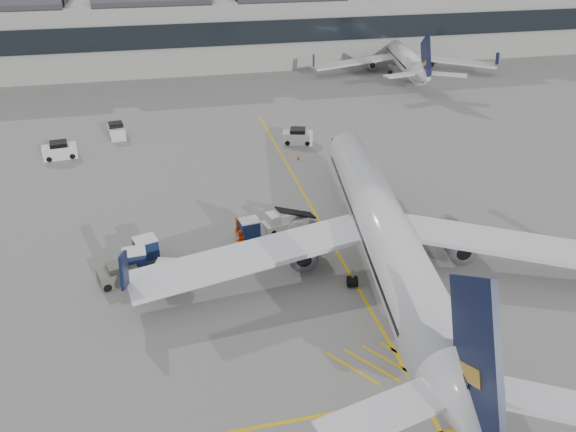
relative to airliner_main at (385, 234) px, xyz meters
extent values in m
plane|color=gray|center=(-12.45, -2.26, -3.15)|extent=(220.00, 220.00, 0.00)
cube|color=#9E9E99|center=(-12.45, 69.74, 2.35)|extent=(200.00, 20.00, 11.00)
cube|color=black|center=(-12.45, 59.54, 3.35)|extent=(200.00, 0.50, 3.60)
cube|color=gold|center=(-2.45, 7.74, -3.14)|extent=(0.25, 60.00, 0.01)
cylinder|color=silver|center=(0.10, 0.68, 0.05)|extent=(8.32, 30.74, 3.82)
cone|color=silver|center=(2.68, 17.78, 0.05)|extent=(4.39, 4.59, 3.82)
cone|color=silver|center=(-2.53, -16.81, 0.46)|extent=(4.51, 5.40, 3.82)
cube|color=silver|center=(-9.68, 0.61, -0.86)|extent=(17.66, 6.45, 0.36)
cube|color=silver|center=(9.43, -2.26, -0.86)|extent=(17.10, 11.01, 0.36)
cylinder|color=slate|center=(-5.65, 2.06, -1.57)|extent=(2.66, 3.94, 2.14)
cylinder|color=slate|center=(6.01, 0.31, -1.57)|extent=(2.66, 3.94, 2.14)
cube|color=black|center=(-2.44, -16.21, 3.31)|extent=(1.45, 7.70, 8.52)
cylinder|color=black|center=(1.84, 12.25, -2.82)|extent=(0.38, 0.69, 0.65)
cylinder|color=black|center=(-2.79, -1.45, -2.74)|extent=(0.83, 0.91, 0.81)
cylinder|color=black|center=(2.24, -2.21, -2.74)|extent=(0.83, 0.91, 0.81)
cylinder|color=silver|center=(24.83, 55.20, -0.48)|extent=(7.65, 25.59, 3.19)
cone|color=silver|center=(27.38, 69.38, -0.48)|extent=(3.74, 3.90, 3.19)
cone|color=silver|center=(22.21, 40.68, -0.14)|extent=(3.86, 4.57, 3.19)
cube|color=silver|center=(16.68, 55.37, -1.24)|extent=(14.69, 4.98, 0.30)
cube|color=silver|center=(32.53, 52.52, -1.24)|extent=(14.14, 9.50, 0.30)
cylinder|color=slate|center=(20.06, 56.49, -1.83)|extent=(2.29, 3.32, 1.78)
cylinder|color=slate|center=(29.74, 54.74, -1.83)|extent=(2.29, 3.32, 1.78)
cube|color=black|center=(22.30, 41.18, 2.23)|extent=(1.39, 6.39, 7.10)
cylinder|color=black|center=(26.56, 64.79, -2.88)|extent=(0.33, 0.58, 0.54)
cylinder|color=black|center=(22.37, 53.49, -2.81)|extent=(0.70, 0.77, 0.68)
cylinder|color=black|center=(26.54, 52.74, -2.81)|extent=(0.70, 0.77, 0.68)
cube|color=silver|center=(-5.60, 7.94, -2.79)|extent=(4.13, 2.43, 0.71)
cube|color=black|center=(-4.62, 8.19, -1.98)|extent=(3.62, 1.93, 1.51)
cube|color=silver|center=(-6.69, 7.66, -2.08)|extent=(1.21, 1.51, 0.92)
cylinder|color=black|center=(-6.81, 6.90, -2.92)|extent=(0.48, 0.29, 0.45)
cylinder|color=black|center=(-7.16, 8.28, -2.92)|extent=(0.48, 0.29, 0.45)
cylinder|color=black|center=(-4.05, 7.59, -2.92)|extent=(0.48, 0.29, 0.45)
cylinder|color=black|center=(-4.39, 8.98, -2.92)|extent=(0.48, 0.29, 0.45)
cube|color=gray|center=(-8.83, 6.82, -2.98)|extent=(1.81, 1.56, 0.12)
cube|color=#14234F|center=(-8.83, 6.82, -2.21)|extent=(1.66, 1.50, 1.40)
cube|color=silver|center=(-8.83, 6.82, -1.47)|extent=(1.71, 1.55, 0.10)
cylinder|color=black|center=(-9.42, 6.20, -3.04)|extent=(0.22, 0.13, 0.21)
cylinder|color=black|center=(-9.57, 7.25, -3.04)|extent=(0.22, 0.13, 0.21)
cylinder|color=black|center=(-8.09, 6.39, -3.04)|extent=(0.22, 0.13, 0.21)
cylinder|color=black|center=(-8.24, 7.44, -3.04)|extent=(0.22, 0.13, 0.21)
cube|color=gray|center=(-15.62, 1.98, -2.98)|extent=(1.96, 1.78, 0.11)
cube|color=#14234F|center=(-15.62, 1.98, -2.21)|extent=(1.81, 1.69, 1.39)
cube|color=silver|center=(-15.62, 1.98, -1.49)|extent=(1.87, 1.75, 0.10)
cylinder|color=black|center=(-16.42, 1.69, -3.04)|extent=(0.23, 0.16, 0.21)
cylinder|color=black|center=(-16.09, 2.69, -3.04)|extent=(0.23, 0.16, 0.21)
cylinder|color=black|center=(-15.15, 1.27, -3.04)|extent=(0.23, 0.16, 0.21)
cylinder|color=black|center=(-14.82, 2.26, -3.04)|extent=(0.23, 0.16, 0.21)
cube|color=gray|center=(-17.06, 5.43, -2.96)|extent=(2.14, 1.93, 0.13)
cube|color=#14234F|center=(-17.06, 5.43, -2.12)|extent=(1.98, 1.83, 1.53)
cube|color=silver|center=(-17.06, 5.43, -1.31)|extent=(2.04, 1.90, 0.11)
cylinder|color=black|center=(-17.60, 4.66, -3.03)|extent=(0.25, 0.17, 0.23)
cylinder|color=black|center=(-17.93, 5.77, -3.03)|extent=(0.25, 0.17, 0.23)
cylinder|color=black|center=(-16.18, 5.08, -3.03)|extent=(0.25, 0.17, 0.23)
cylinder|color=black|center=(-16.52, 6.19, -3.03)|extent=(0.25, 0.17, 0.23)
cube|color=gray|center=(-17.85, 3.89, -2.96)|extent=(1.88, 1.59, 0.13)
cube|color=#14234F|center=(-17.85, 3.89, -2.13)|extent=(1.72, 1.52, 1.51)
cube|color=silver|center=(-17.85, 3.89, -1.34)|extent=(1.77, 1.58, 0.10)
cylinder|color=black|center=(-18.54, 3.27, -3.03)|extent=(0.24, 0.12, 0.23)
cylinder|color=black|center=(-18.62, 4.41, -3.03)|extent=(0.24, 0.12, 0.23)
cylinder|color=black|center=(-17.08, 3.38, -3.03)|extent=(0.24, 0.12, 0.23)
cylinder|color=black|center=(-17.17, 4.52, -3.03)|extent=(0.24, 0.12, 0.23)
imported|color=#FF510D|center=(-9.71, 7.54, -2.32)|extent=(0.68, 0.73, 1.67)
imported|color=#DF400B|center=(-9.84, 5.23, -2.25)|extent=(0.89, 0.71, 1.79)
cube|color=#595B4D|center=(-19.10, 2.84, -2.55)|extent=(3.08, 2.35, 1.09)
cube|color=#595B4D|center=(-19.10, 2.84, -1.90)|extent=(1.63, 1.63, 0.54)
cylinder|color=black|center=(-19.84, 1.88, -2.84)|extent=(0.66, 0.44, 0.61)
cylinder|color=black|center=(-20.24, 3.24, -2.84)|extent=(0.66, 0.44, 0.61)
cylinder|color=black|center=(-17.96, 2.45, -2.84)|extent=(0.66, 0.44, 0.61)
cylinder|color=black|center=(-18.36, 3.80, -2.84)|extent=(0.66, 0.44, 0.61)
cone|color=#F24C0A|center=(-0.97, 22.12, -2.92)|extent=(0.34, 0.34, 0.47)
cone|color=#F24C0A|center=(2.38, 5.11, -2.88)|extent=(0.38, 0.38, 0.53)
cube|color=silver|center=(-26.05, 28.39, -2.46)|extent=(3.75, 2.24, 1.37)
cube|color=black|center=(-26.05, 28.39, -1.63)|extent=(1.98, 1.90, 0.59)
cylinder|color=black|center=(-27.11, 27.45, -2.85)|extent=(0.61, 0.30, 0.59)
cylinder|color=black|center=(-27.33, 29.01, -2.85)|extent=(0.61, 0.30, 0.59)
cylinder|color=black|center=(-24.77, 27.78, -2.85)|extent=(0.61, 0.30, 0.59)
cylinder|color=black|center=(-24.99, 29.34, -2.85)|extent=(0.61, 0.30, 0.59)
cube|color=silver|center=(-20.31, 33.61, -2.48)|extent=(2.23, 3.65, 1.33)
cube|color=black|center=(-20.31, 33.61, -1.68)|extent=(1.87, 1.94, 0.57)
cylinder|color=black|center=(-19.38, 32.61, -2.86)|extent=(0.30, 0.60, 0.57)
cylinder|color=black|center=(-20.88, 32.37, -2.86)|extent=(0.30, 0.60, 0.57)
cylinder|color=black|center=(-19.74, 34.86, -2.86)|extent=(0.30, 0.60, 0.57)
cylinder|color=black|center=(-21.24, 34.62, -2.86)|extent=(0.30, 0.60, 0.57)
cube|color=silver|center=(0.17, 26.82, -2.48)|extent=(3.79, 2.65, 1.33)
cube|color=black|center=(0.17, 26.82, -1.67)|extent=(2.12, 2.05, 0.57)
cylinder|color=black|center=(-1.15, 26.43, -2.86)|extent=(0.61, 0.37, 0.57)
cylinder|color=black|center=(-0.70, 27.89, -2.86)|extent=(0.61, 0.37, 0.57)
cylinder|color=black|center=(1.04, 25.76, -2.86)|extent=(0.61, 0.37, 0.57)
cylinder|color=black|center=(1.49, 27.21, -2.86)|extent=(0.61, 0.37, 0.57)
camera|label=1|loc=(-14.66, -32.49, 20.51)|focal=35.00mm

